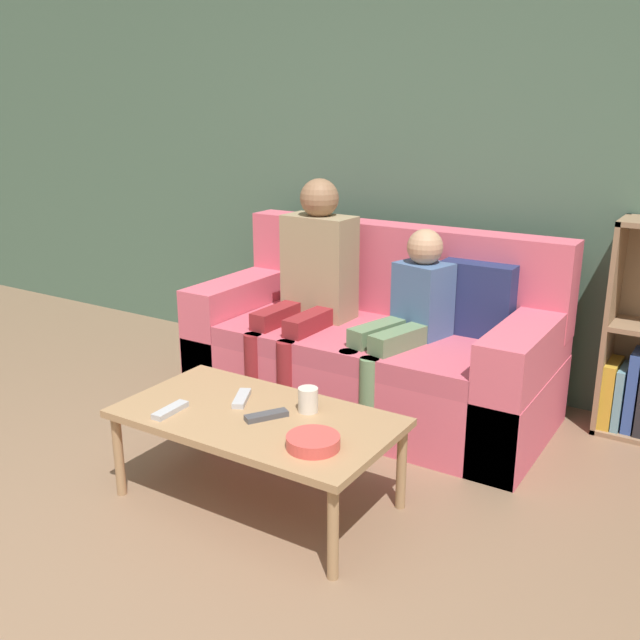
# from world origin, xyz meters

# --- Properties ---
(wall_back) EXTENTS (12.00, 0.06, 2.60)m
(wall_back) POSITION_xyz_m (0.00, 2.78, 1.30)
(wall_back) COLOR #4C6B56
(wall_back) RESTS_ON ground_plane
(couch) EXTENTS (1.83, 0.84, 0.93)m
(couch) POSITION_xyz_m (0.00, 2.20, 0.31)
(couch) COLOR #DB5B70
(couch) RESTS_ON ground_plane
(coffee_table) EXTENTS (1.10, 0.60, 0.38)m
(coffee_table) POSITION_xyz_m (0.05, 1.13, 0.35)
(coffee_table) COLOR #A87F56
(coffee_table) RESTS_ON ground_plane
(person_adult) EXTENTS (0.37, 0.60, 1.18)m
(person_adult) POSITION_xyz_m (-0.33, 2.12, 0.68)
(person_adult) COLOR maroon
(person_adult) RESTS_ON ground_plane
(person_child) EXTENTS (0.38, 0.63, 0.98)m
(person_child) POSITION_xyz_m (0.23, 2.08, 0.56)
(person_child) COLOR #66845B
(person_child) RESTS_ON ground_plane
(cup_near) EXTENTS (0.08, 0.08, 0.10)m
(cup_near) POSITION_xyz_m (0.21, 1.26, 0.43)
(cup_near) COLOR silver
(cup_near) RESTS_ON coffee_table
(tv_remote_0) EXTENTS (0.05, 0.17, 0.02)m
(tv_remote_0) POSITION_xyz_m (-0.24, 0.96, 0.39)
(tv_remote_0) COLOR #B7B7BC
(tv_remote_0) RESTS_ON coffee_table
(tv_remote_1) EXTENTS (0.12, 0.17, 0.02)m
(tv_remote_1) POSITION_xyz_m (-0.08, 1.20, 0.39)
(tv_remote_1) COLOR #B7B7BC
(tv_remote_1) RESTS_ON coffee_table
(tv_remote_2) EXTENTS (0.13, 0.17, 0.02)m
(tv_remote_2) POSITION_xyz_m (0.11, 1.12, 0.39)
(tv_remote_2) COLOR #47474C
(tv_remote_2) RESTS_ON coffee_table
(snack_bowl) EXTENTS (0.19, 0.19, 0.05)m
(snack_bowl) POSITION_xyz_m (0.39, 1.01, 0.40)
(snack_bowl) COLOR #DB4C47
(snack_bowl) RESTS_ON coffee_table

